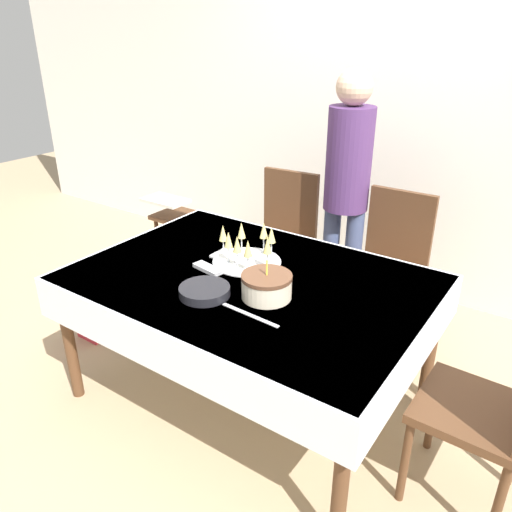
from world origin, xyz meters
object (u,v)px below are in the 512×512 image
(champagne_tray, at_px, (247,247))
(dining_chair_far_left, at_px, (283,236))
(person_standing, at_px, (347,179))
(gift_bag, at_px, (90,315))
(dining_chair_right_end, at_px, (499,402))
(birthday_cake, at_px, (267,286))
(plate_stack_main, at_px, (205,291))
(dining_chair_far_right, at_px, (390,264))
(high_chair, at_px, (175,225))

(champagne_tray, bearing_deg, dining_chair_far_left, 109.21)
(dining_chair_far_left, xyz_separation_m, person_standing, (0.40, 0.09, 0.45))
(champagne_tray, xyz_separation_m, gift_bag, (-1.06, -0.26, -0.65))
(dining_chair_right_end, distance_m, person_standing, 1.61)
(birthday_cake, distance_m, plate_stack_main, 0.28)
(dining_chair_far_left, height_order, gift_bag, dining_chair_far_left)
(dining_chair_far_right, xyz_separation_m, champagne_tray, (-0.49, -0.80, 0.28))
(dining_chair_far_right, height_order, champagne_tray, dining_chair_far_right)
(birthday_cake, xyz_separation_m, plate_stack_main, (-0.24, -0.15, -0.04))
(plate_stack_main, height_order, gift_bag, plate_stack_main)
(dining_chair_right_end, distance_m, high_chair, 2.53)
(dining_chair_far_right, height_order, dining_chair_right_end, same)
(dining_chair_far_right, xyz_separation_m, gift_bag, (-1.55, -1.06, -0.37))
(dining_chair_far_left, relative_size, dining_chair_right_end, 1.00)
(high_chair, bearing_deg, dining_chair_far_left, 10.82)
(dining_chair_far_left, height_order, champagne_tray, dining_chair_far_left)
(dining_chair_far_right, bearing_deg, plate_stack_main, -110.29)
(dining_chair_right_end, relative_size, gift_bag, 2.89)
(dining_chair_far_left, distance_m, champagne_tray, 0.89)
(dining_chair_far_left, bearing_deg, birthday_cake, -61.74)
(dining_chair_far_right, xyz_separation_m, high_chair, (-1.62, -0.16, -0.05))
(dining_chair_right_end, bearing_deg, plate_stack_main, -167.97)
(high_chair, bearing_deg, person_standing, 11.44)
(dining_chair_right_end, distance_m, birthday_cake, 1.04)
(dining_chair_far_right, xyz_separation_m, birthday_cake, (-0.20, -1.05, 0.25))
(dining_chair_far_right, distance_m, dining_chair_right_end, 1.23)
(person_standing, bearing_deg, dining_chair_far_right, -14.14)
(dining_chair_far_left, xyz_separation_m, dining_chair_far_right, (0.76, 0.00, 0.00))
(person_standing, bearing_deg, high_chair, -168.56)
(plate_stack_main, bearing_deg, high_chair, 138.70)
(dining_chair_right_end, bearing_deg, birthday_cake, -173.29)
(dining_chair_far_right, bearing_deg, gift_bag, -145.65)
(birthday_cake, distance_m, high_chair, 1.70)
(plate_stack_main, distance_m, gift_bag, 1.26)
(high_chair, bearing_deg, champagne_tray, -29.38)
(dining_chair_far_left, xyz_separation_m, plate_stack_main, (0.32, -1.20, 0.21))
(champagne_tray, bearing_deg, high_chair, 150.62)
(dining_chair_far_left, distance_m, gift_bag, 1.37)
(plate_stack_main, height_order, high_chair, plate_stack_main)
(plate_stack_main, bearing_deg, dining_chair_far_left, 105.09)
(dining_chair_right_end, bearing_deg, gift_bag, -176.93)
(birthday_cake, xyz_separation_m, high_chair, (-1.42, 0.89, -0.30))
(person_standing, height_order, gift_bag, person_standing)
(birthday_cake, distance_m, person_standing, 1.17)
(champagne_tray, bearing_deg, dining_chair_far_right, 58.76)
(dining_chair_right_end, height_order, plate_stack_main, dining_chair_right_end)
(dining_chair_right_end, relative_size, person_standing, 0.59)
(plate_stack_main, bearing_deg, dining_chair_far_right, 69.71)
(dining_chair_right_end, relative_size, birthday_cake, 4.20)
(champagne_tray, relative_size, person_standing, 0.22)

